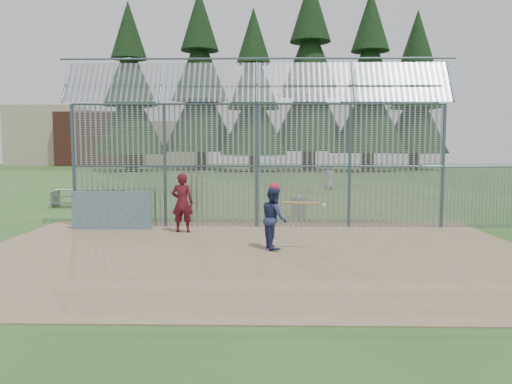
{
  "coord_description": "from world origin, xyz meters",
  "views": [
    {
      "loc": [
        0.3,
        -12.66,
        2.67
      ],
      "look_at": [
        0.0,
        2.0,
        1.3
      ],
      "focal_mm": 35.0,
      "sensor_mm": 36.0,
      "label": 1
    }
  ],
  "objects_px": {
    "batter": "(274,218)",
    "trash_can": "(299,208)",
    "bleacher": "(87,197)",
    "onlooker": "(182,203)",
    "dugout_wall": "(112,210)"
  },
  "relations": [
    {
      "from": "batter",
      "to": "trash_can",
      "type": "relative_size",
      "value": 1.94
    },
    {
      "from": "dugout_wall",
      "to": "onlooker",
      "type": "distance_m",
      "value": 2.41
    },
    {
      "from": "batter",
      "to": "onlooker",
      "type": "bearing_deg",
      "value": 35.75
    },
    {
      "from": "dugout_wall",
      "to": "bleacher",
      "type": "distance_m",
      "value": 6.64
    },
    {
      "from": "onlooker",
      "to": "trash_can",
      "type": "height_order",
      "value": "onlooker"
    },
    {
      "from": "dugout_wall",
      "to": "onlooker",
      "type": "xyz_separation_m",
      "value": [
        2.34,
        -0.49,
        0.31
      ]
    },
    {
      "from": "dugout_wall",
      "to": "onlooker",
      "type": "relative_size",
      "value": 1.38
    },
    {
      "from": "dugout_wall",
      "to": "onlooker",
      "type": "height_order",
      "value": "onlooker"
    },
    {
      "from": "bleacher",
      "to": "onlooker",
      "type": "bearing_deg",
      "value": -50.67
    },
    {
      "from": "dugout_wall",
      "to": "batter",
      "type": "bearing_deg",
      "value": -29.54
    },
    {
      "from": "onlooker",
      "to": "batter",
      "type": "bearing_deg",
      "value": 142.67
    },
    {
      "from": "onlooker",
      "to": "trash_can",
      "type": "distance_m",
      "value": 5.03
    },
    {
      "from": "trash_can",
      "to": "bleacher",
      "type": "bearing_deg",
      "value": 160.7
    },
    {
      "from": "dugout_wall",
      "to": "trash_can",
      "type": "distance_m",
      "value": 6.73
    },
    {
      "from": "onlooker",
      "to": "trash_can",
      "type": "xyz_separation_m",
      "value": [
        3.78,
        3.27,
        -0.55
      ]
    }
  ]
}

